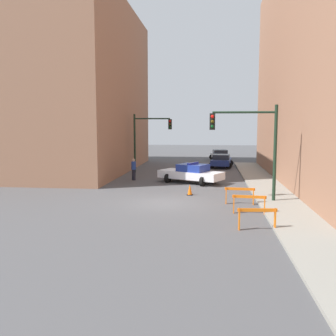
{
  "coord_description": "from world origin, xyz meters",
  "views": [
    {
      "loc": [
        2.48,
        -19.84,
        4.23
      ],
      "look_at": [
        -0.47,
        5.42,
        1.31
      ],
      "focal_mm": 40.0,
      "sensor_mm": 36.0,
      "label": 1
    }
  ],
  "objects_px": {
    "traffic_light_near": "(253,138)",
    "police_car": "(191,173)",
    "parked_car_near": "(221,161)",
    "parked_car_mid": "(220,155)",
    "pedestrian_crossing": "(134,169)",
    "barrier_front": "(257,215)",
    "barrier_back": "(240,193)",
    "traffic_light_far": "(147,134)",
    "traffic_cone": "(190,190)",
    "barrier_mid": "(249,201)"
  },
  "relations": [
    {
      "from": "barrier_mid",
      "to": "traffic_cone",
      "type": "xyz_separation_m",
      "value": [
        -3.1,
        4.51,
        -0.3
      ]
    },
    {
      "from": "traffic_light_near",
      "to": "police_car",
      "type": "relative_size",
      "value": 1.03
    },
    {
      "from": "parked_car_mid",
      "to": "barrier_front",
      "type": "distance_m",
      "value": 29.86
    },
    {
      "from": "traffic_cone",
      "to": "parked_car_mid",
      "type": "bearing_deg",
      "value": 84.24
    },
    {
      "from": "traffic_light_near",
      "to": "parked_car_mid",
      "type": "xyz_separation_m",
      "value": [
        -1.26,
        24.17,
        -2.86
      ]
    },
    {
      "from": "traffic_light_far",
      "to": "pedestrian_crossing",
      "type": "distance_m",
      "value": 5.56
    },
    {
      "from": "traffic_cone",
      "to": "pedestrian_crossing",
      "type": "bearing_deg",
      "value": 129.26
    },
    {
      "from": "barrier_front",
      "to": "pedestrian_crossing",
      "type": "bearing_deg",
      "value": 120.93
    },
    {
      "from": "barrier_mid",
      "to": "traffic_cone",
      "type": "height_order",
      "value": "barrier_mid"
    },
    {
      "from": "barrier_front",
      "to": "police_car",
      "type": "bearing_deg",
      "value": 105.32
    },
    {
      "from": "parked_car_mid",
      "to": "barrier_back",
      "type": "xyz_separation_m",
      "value": [
        0.54,
        -24.86,
        -0.06
      ]
    },
    {
      "from": "parked_car_near",
      "to": "parked_car_mid",
      "type": "distance_m",
      "value": 7.12
    },
    {
      "from": "pedestrian_crossing",
      "to": "barrier_front",
      "type": "distance_m",
      "value": 15.21
    },
    {
      "from": "pedestrian_crossing",
      "to": "traffic_light_far",
      "type": "bearing_deg",
      "value": 167.54
    },
    {
      "from": "parked_car_mid",
      "to": "traffic_cone",
      "type": "relative_size",
      "value": 6.8
    },
    {
      "from": "pedestrian_crossing",
      "to": "parked_car_near",
      "type": "bearing_deg",
      "value": 133.87
    },
    {
      "from": "police_car",
      "to": "traffic_cone",
      "type": "xyz_separation_m",
      "value": [
        0.18,
        -4.8,
        -0.41
      ]
    },
    {
      "from": "traffic_light_near",
      "to": "traffic_light_far",
      "type": "relative_size",
      "value": 1.0
    },
    {
      "from": "traffic_light_near",
      "to": "barrier_front",
      "type": "xyz_separation_m",
      "value": [
        -0.39,
        -5.68,
        -2.91
      ]
    },
    {
      "from": "pedestrian_crossing",
      "to": "barrier_back",
      "type": "bearing_deg",
      "value": 32.41
    },
    {
      "from": "parked_car_near",
      "to": "barrier_mid",
      "type": "height_order",
      "value": "parked_car_near"
    },
    {
      "from": "barrier_back",
      "to": "parked_car_mid",
      "type": "bearing_deg",
      "value": 91.25
    },
    {
      "from": "parked_car_mid",
      "to": "pedestrian_crossing",
      "type": "xyz_separation_m",
      "value": [
        -6.94,
        -16.8,
        0.19
      ]
    },
    {
      "from": "parked_car_mid",
      "to": "barrier_mid",
      "type": "bearing_deg",
      "value": -94.09
    },
    {
      "from": "pedestrian_crossing",
      "to": "barrier_mid",
      "type": "distance_m",
      "value": 12.85
    },
    {
      "from": "barrier_mid",
      "to": "barrier_back",
      "type": "xyz_separation_m",
      "value": [
        -0.29,
        2.17,
        0.0
      ]
    },
    {
      "from": "barrier_front",
      "to": "parked_car_mid",
      "type": "bearing_deg",
      "value": 91.67
    },
    {
      "from": "traffic_light_far",
      "to": "traffic_cone",
      "type": "xyz_separation_m",
      "value": [
        4.5,
        -10.66,
        -3.08
      ]
    },
    {
      "from": "police_car",
      "to": "parked_car_near",
      "type": "bearing_deg",
      "value": 14.02
    },
    {
      "from": "barrier_back",
      "to": "pedestrian_crossing",
      "type": "bearing_deg",
      "value": 132.89
    },
    {
      "from": "parked_car_near",
      "to": "police_car",
      "type": "bearing_deg",
      "value": -97.17
    },
    {
      "from": "traffic_light_far",
      "to": "parked_car_near",
      "type": "height_order",
      "value": "traffic_light_far"
    },
    {
      "from": "traffic_light_near",
      "to": "barrier_back",
      "type": "xyz_separation_m",
      "value": [
        -0.72,
        -0.69,
        -2.91
      ]
    },
    {
      "from": "traffic_cone",
      "to": "barrier_mid",
      "type": "bearing_deg",
      "value": -55.53
    },
    {
      "from": "police_car",
      "to": "pedestrian_crossing",
      "type": "distance_m",
      "value": 4.58
    },
    {
      "from": "pedestrian_crossing",
      "to": "barrier_front",
      "type": "relative_size",
      "value": 1.04
    },
    {
      "from": "barrier_mid",
      "to": "barrier_front",
      "type": "bearing_deg",
      "value": -89.07
    },
    {
      "from": "police_car",
      "to": "parked_car_mid",
      "type": "bearing_deg",
      "value": 19.17
    },
    {
      "from": "traffic_light_far",
      "to": "barrier_mid",
      "type": "xyz_separation_m",
      "value": [
        7.6,
        -15.17,
        -2.78
      ]
    },
    {
      "from": "barrier_mid",
      "to": "barrier_back",
      "type": "bearing_deg",
      "value": 97.51
    },
    {
      "from": "barrier_back",
      "to": "parked_car_near",
      "type": "bearing_deg",
      "value": 91.74
    },
    {
      "from": "parked_car_near",
      "to": "traffic_cone",
      "type": "relative_size",
      "value": 6.8
    },
    {
      "from": "traffic_light_near",
      "to": "parked_car_near",
      "type": "distance_m",
      "value": 17.33
    },
    {
      "from": "police_car",
      "to": "barrier_mid",
      "type": "relative_size",
      "value": 3.15
    },
    {
      "from": "barrier_front",
      "to": "barrier_mid",
      "type": "xyz_separation_m",
      "value": [
        -0.05,
        2.82,
        0.0
      ]
    },
    {
      "from": "traffic_light_near",
      "to": "traffic_light_far",
      "type": "distance_m",
      "value": 14.7
    },
    {
      "from": "traffic_light_far",
      "to": "pedestrian_crossing",
      "type": "relative_size",
      "value": 3.13
    },
    {
      "from": "parked_car_mid",
      "to": "barrier_back",
      "type": "relative_size",
      "value": 2.79
    },
    {
      "from": "police_car",
      "to": "barrier_back",
      "type": "height_order",
      "value": "police_car"
    },
    {
      "from": "traffic_light_far",
      "to": "parked_car_near",
      "type": "bearing_deg",
      "value": 34.97
    }
  ]
}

